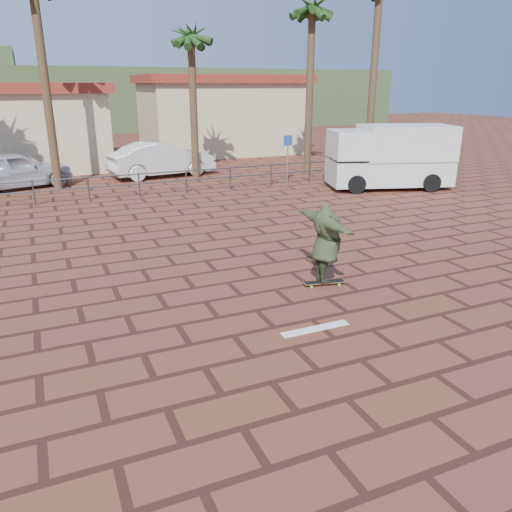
{
  "coord_description": "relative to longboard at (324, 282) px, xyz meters",
  "views": [
    {
      "loc": [
        -3.76,
        -8.55,
        4.4
      ],
      "look_at": [
        0.44,
        1.03,
        0.8
      ],
      "focal_mm": 35.0,
      "sensor_mm": 36.0,
      "label": 1
    }
  ],
  "objects": [
    {
      "name": "paint_stripe",
      "position": [
        -1.28,
        -1.81,
        -0.08
      ],
      "size": [
        1.4,
        0.22,
        0.01
      ],
      "primitive_type": "cube",
      "color": "white",
      "rests_on": "ground"
    },
    {
      "name": "palm_right",
      "position": [
        7.02,
        13.39,
        7.5
      ],
      "size": [
        2.4,
        2.4,
        9.05
      ],
      "color": "brown",
      "rests_on": "ground"
    },
    {
      "name": "hill_front",
      "position": [
        -1.98,
        49.39,
        2.92
      ],
      "size": [
        70.0,
        18.0,
        6.0
      ],
      "primitive_type": "cube",
      "color": "#384C28",
      "rests_on": "ground"
    },
    {
      "name": "guardrail",
      "position": [
        -1.98,
        11.39,
        0.6
      ],
      "size": [
        24.06,
        0.06,
        1.0
      ],
      "color": "#47494F",
      "rests_on": "ground"
    },
    {
      "name": "palm_center",
      "position": [
        1.52,
        14.89,
        6.28
      ],
      "size": [
        2.4,
        2.4,
        7.75
      ],
      "color": "brown",
      "rests_on": "ground"
    },
    {
      "name": "ground",
      "position": [
        -1.98,
        -0.61,
        -0.08
      ],
      "size": [
        120.0,
        120.0,
        0.0
      ],
      "primitive_type": "plane",
      "color": "brown",
      "rests_on": "ground"
    },
    {
      "name": "campervan",
      "position": [
        8.66,
        8.84,
        1.36
      ],
      "size": [
        5.7,
        3.68,
        2.74
      ],
      "rotation": [
        0.0,
        0.0,
        -0.3
      ],
      "color": "silver",
      "rests_on": "ground"
    },
    {
      "name": "street_sign",
      "position": [
        4.85,
        11.39,
        1.49
      ],
      "size": [
        0.45,
        0.13,
        2.24
      ],
      "rotation": [
        0.0,
        0.0,
        0.21
      ],
      "color": "gray",
      "rests_on": "ground"
    },
    {
      "name": "car_silver",
      "position": [
        -6.68,
        15.39,
        0.74
      ],
      "size": [
        5.18,
        3.33,
        1.64
      ],
      "primitive_type": "imported",
      "rotation": [
        0.0,
        0.0,
        1.88
      ],
      "color": "silver",
      "rests_on": "ground"
    },
    {
      "name": "car_white",
      "position": [
        0.06,
        15.89,
        0.78
      ],
      "size": [
        5.43,
        2.54,
        1.72
      ],
      "primitive_type": "imported",
      "rotation": [
        0.0,
        0.0,
        1.71
      ],
      "color": "silver",
      "rests_on": "ground"
    },
    {
      "name": "building_east",
      "position": [
        6.02,
        23.39,
        2.46
      ],
      "size": [
        10.6,
        6.6,
        5.0
      ],
      "color": "beige",
      "rests_on": "ground"
    },
    {
      "name": "longboard",
      "position": [
        0.0,
        0.0,
        0.0
      ],
      "size": [
        0.99,
        0.41,
        0.1
      ],
      "rotation": [
        0.0,
        0.0,
        -0.21
      ],
      "color": "olive",
      "rests_on": "ground"
    },
    {
      "name": "skateboarder",
      "position": [
        -0.0,
        0.0,
        0.95
      ],
      "size": [
        0.67,
        2.3,
        1.86
      ],
      "primitive_type": "imported",
      "rotation": [
        0.0,
        0.0,
        1.55
      ],
      "color": "#323D21",
      "rests_on": "longboard"
    }
  ]
}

